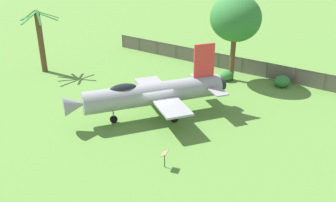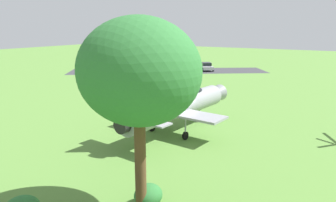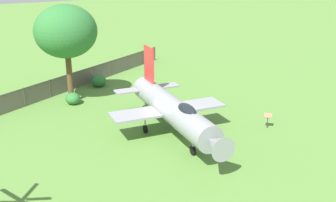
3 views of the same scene
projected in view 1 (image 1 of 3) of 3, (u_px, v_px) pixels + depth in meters
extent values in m
plane|color=#568438|center=(155.00, 116.00, 30.20)|extent=(200.00, 200.00, 0.00)
cylinder|color=gray|center=(154.00, 94.00, 29.38)|extent=(2.94, 11.47, 1.78)
cone|color=gray|center=(74.00, 105.00, 27.37)|extent=(1.67, 1.75, 1.52)
cylinder|color=black|center=(220.00, 84.00, 31.28)|extent=(1.13, 0.71, 1.07)
ellipsoid|color=black|center=(123.00, 89.00, 28.27)|extent=(1.12, 2.28, 0.84)
cube|color=red|center=(204.00, 60.00, 29.83)|extent=(0.32, 1.80, 2.78)
cube|color=gray|center=(172.00, 108.00, 27.48)|extent=(3.52, 2.42, 0.16)
cube|color=gray|center=(151.00, 84.00, 31.84)|extent=(3.52, 2.42, 0.16)
cube|color=gray|center=(218.00, 92.00, 29.31)|extent=(1.90, 1.28, 0.10)
cube|color=gray|center=(199.00, 77.00, 32.37)|extent=(1.90, 1.28, 0.10)
cylinder|color=#A5A8AD|center=(113.00, 111.00, 28.68)|extent=(0.12, 0.12, 1.52)
cylinder|color=black|center=(114.00, 119.00, 28.99)|extent=(0.24, 0.62, 0.60)
cylinder|color=#A5A8AD|center=(175.00, 110.00, 28.77)|extent=(0.12, 0.12, 1.52)
cylinder|color=black|center=(175.00, 119.00, 29.09)|extent=(0.24, 0.62, 0.60)
cylinder|color=#A5A8AD|center=(161.00, 95.00, 31.49)|extent=(0.12, 0.12, 1.52)
cylinder|color=black|center=(161.00, 103.00, 31.80)|extent=(0.24, 0.62, 0.60)
cylinder|color=brown|center=(233.00, 57.00, 36.88)|extent=(0.50, 0.50, 4.86)
ellipsoid|color=#2D7033|center=(235.00, 18.00, 35.29)|extent=(5.32, 4.74, 4.52)
cylinder|color=brown|center=(41.00, 43.00, 38.94)|extent=(0.59, 0.59, 6.24)
cube|color=#2D7033|center=(36.00, 14.00, 38.41)|extent=(1.55, 0.26, 0.66)
cube|color=#2D7033|center=(28.00, 15.00, 37.92)|extent=(1.23, 1.47, 1.14)
cube|color=#2D7033|center=(28.00, 17.00, 37.34)|extent=(0.31, 1.72, 0.72)
cube|color=#2D7033|center=(29.00, 18.00, 36.65)|extent=(1.83, 1.93, 0.89)
cube|color=#2D7033|center=(39.00, 18.00, 36.81)|extent=(1.96, 0.26, 1.25)
cube|color=#2D7033|center=(47.00, 16.00, 37.42)|extent=(1.78, 1.89, 0.72)
cube|color=#2D7033|center=(48.00, 15.00, 38.26)|extent=(0.38, 2.10, 0.93)
cube|color=#2D7033|center=(42.00, 14.00, 38.43)|extent=(1.22, 1.24, 0.67)
cylinder|color=#4C4238|center=(324.00, 82.00, 34.94)|extent=(0.08, 0.08, 1.70)
cylinder|color=#4C4238|center=(294.00, 76.00, 36.46)|extent=(0.08, 0.08, 1.70)
cylinder|color=#4C4238|center=(267.00, 70.00, 37.98)|extent=(0.08, 0.08, 1.70)
cylinder|color=#4C4238|center=(241.00, 65.00, 39.50)|extent=(0.08, 0.08, 1.70)
cylinder|color=#4C4238|center=(218.00, 60.00, 41.02)|extent=(0.08, 0.08, 1.70)
cylinder|color=#4C4238|center=(196.00, 56.00, 42.54)|extent=(0.08, 0.08, 1.70)
cylinder|color=#4C4238|center=(176.00, 52.00, 44.06)|extent=(0.08, 0.08, 1.70)
cylinder|color=#4C4238|center=(157.00, 48.00, 45.57)|extent=(0.08, 0.08, 1.70)
cylinder|color=#4C4238|center=(139.00, 44.00, 47.09)|extent=(0.08, 0.08, 1.70)
cylinder|color=#4C4238|center=(122.00, 41.00, 48.61)|extent=(0.08, 0.08, 1.70)
cylinder|color=#4C4238|center=(242.00, 58.00, 39.17)|extent=(30.34, 16.11, 0.05)
cube|color=#59544C|center=(241.00, 65.00, 39.50)|extent=(30.32, 16.09, 1.63)
ellipsoid|color=#2D7033|center=(282.00, 81.00, 35.87)|extent=(1.47, 1.58, 1.13)
ellipsoid|color=#2D7033|center=(227.00, 76.00, 37.48)|extent=(1.28, 1.42, 1.03)
cylinder|color=#333333|center=(165.00, 161.00, 23.36)|extent=(0.06, 0.06, 0.90)
cube|color=olive|center=(165.00, 153.00, 23.12)|extent=(0.71, 0.70, 0.25)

